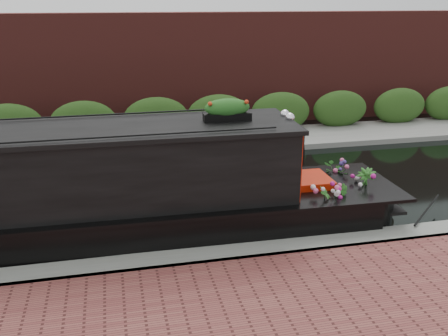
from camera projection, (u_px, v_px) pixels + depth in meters
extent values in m
plane|color=black|center=(177.00, 197.00, 11.80)|extent=(80.00, 80.00, 0.00)
cube|color=gray|center=(203.00, 267.00, 8.75)|extent=(40.00, 0.60, 0.50)
cube|color=gray|center=(159.00, 148.00, 15.67)|extent=(40.00, 2.40, 0.34)
cube|color=#274818|center=(156.00, 140.00, 16.50)|extent=(40.00, 1.10, 2.80)
cube|color=#5A221E|center=(151.00, 125.00, 18.44)|extent=(40.00, 1.00, 8.00)
cube|color=black|center=(32.00, 174.00, 8.98)|extent=(9.60, 2.01, 1.40)
cube|color=black|center=(27.00, 134.00, 8.74)|extent=(9.76, 2.17, 0.08)
cube|color=red|center=(285.00, 156.00, 9.99)|extent=(0.10, 1.82, 1.40)
cube|color=black|center=(229.00, 172.00, 8.82)|extent=(0.94, 0.05, 0.57)
cube|color=red|center=(308.00, 189.00, 10.35)|extent=(0.85, 0.95, 0.52)
sphere|color=white|center=(290.00, 117.00, 9.59)|extent=(0.19, 0.19, 0.19)
sphere|color=white|center=(285.00, 114.00, 9.86)|extent=(0.19, 0.19, 0.19)
cube|color=black|center=(227.00, 117.00, 9.46)|extent=(0.92, 0.26, 0.15)
ellipsoid|color=red|center=(227.00, 106.00, 9.39)|extent=(1.00, 0.27, 0.25)
imported|color=#286421|center=(324.00, 202.00, 9.57)|extent=(0.37, 0.39, 0.61)
imported|color=#286421|center=(341.00, 199.00, 9.72)|extent=(0.38, 0.41, 0.59)
imported|color=#286421|center=(336.00, 176.00, 11.00)|extent=(0.66, 0.61, 0.58)
imported|color=#286421|center=(365.00, 185.00, 10.26)|extent=(0.56, 0.56, 0.71)
imported|color=#286421|center=(296.00, 176.00, 10.99)|extent=(0.34, 0.37, 0.58)
cylinder|color=brown|center=(384.00, 205.00, 10.90)|extent=(0.36, 0.37, 0.36)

